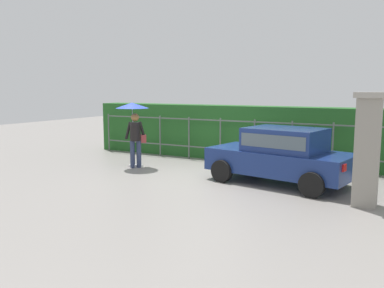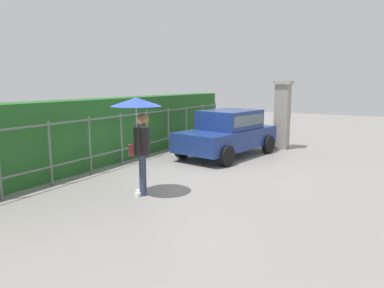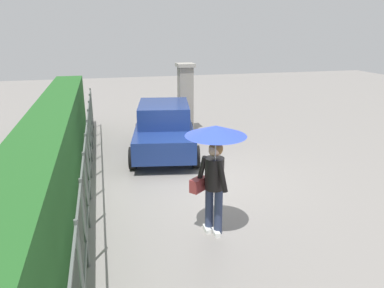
{
  "view_description": "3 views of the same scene",
  "coord_description": "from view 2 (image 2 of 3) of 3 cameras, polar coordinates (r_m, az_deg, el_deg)",
  "views": [
    {
      "loc": [
        5.04,
        -9.89,
        2.49
      ],
      "look_at": [
        -0.43,
        0.01,
        0.93
      ],
      "focal_mm": 37.57,
      "sensor_mm": 36.0,
      "label": 1
    },
    {
      "loc": [
        -8.41,
        -4.28,
        2.34
      ],
      "look_at": [
        -0.3,
        0.34,
        0.73
      ],
      "focal_mm": 33.13,
      "sensor_mm": 36.0,
      "label": 2
    },
    {
      "loc": [
        -8.28,
        2.06,
        3.59
      ],
      "look_at": [
        -0.35,
        0.09,
        0.99
      ],
      "focal_mm": 34.22,
      "sensor_mm": 36.0,
      "label": 3
    }
  ],
  "objects": [
    {
      "name": "pedestrian",
      "position": [
        7.38,
        -8.61,
        3.33
      ],
      "size": [
        1.04,
        1.04,
        2.05
      ],
      "rotation": [
        0.0,
        0.0,
        2.24
      ],
      "color": "#2D3856",
      "rests_on": "ground"
    },
    {
      "name": "fence_section",
      "position": [
        10.84,
        -9.15,
        1.61
      ],
      "size": [
        11.07,
        0.05,
        1.5
      ],
      "color": "#59605B",
      "rests_on": "ground"
    },
    {
      "name": "ground_plane",
      "position": [
        9.73,
        2.63,
        -4.17
      ],
      "size": [
        40.0,
        40.0,
        0.0
      ],
      "primitive_type": "plane",
      "color": "gray"
    },
    {
      "name": "gate_pillar",
      "position": [
        13.16,
        14.33,
        4.67
      ],
      "size": [
        0.6,
        0.6,
        2.42
      ],
      "color": "gray",
      "rests_on": "ground"
    },
    {
      "name": "car",
      "position": [
        11.56,
        5.84,
        2.08
      ],
      "size": [
        3.94,
        2.36,
        1.48
      ],
      "rotation": [
        0.0,
        0.0,
        2.97
      ],
      "color": "navy",
      "rests_on": "ground"
    },
    {
      "name": "hedge_row",
      "position": [
        11.28,
        -11.99,
        2.47
      ],
      "size": [
        12.02,
        0.9,
        1.9
      ],
      "primitive_type": "cube",
      "color": "#235B23",
      "rests_on": "ground"
    }
  ]
}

